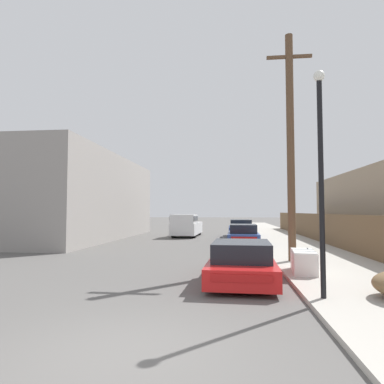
{
  "coord_description": "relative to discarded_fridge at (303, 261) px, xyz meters",
  "views": [
    {
      "loc": [
        1.51,
        -4.89,
        2.08
      ],
      "look_at": [
        0.03,
        8.4,
        2.83
      ],
      "focal_mm": 32.0,
      "sensor_mm": 36.0,
      "label": 1
    }
  ],
  "objects": [
    {
      "name": "ground_plane",
      "position": [
        -3.84,
        -6.5,
        -0.47
      ],
      "size": [
        220.0,
        220.0,
        0.0
      ],
      "primitive_type": "plane",
      "color": "#595654"
    },
    {
      "name": "sidewalk_curb",
      "position": [
        1.46,
        17.0,
        -0.41
      ],
      "size": [
        4.2,
        63.0,
        0.12
      ],
      "primitive_type": "cube",
      "color": "#ADA89E",
      "rests_on": "ground"
    },
    {
      "name": "discarded_fridge",
      "position": [
        0.0,
        0.0,
        0.0
      ],
      "size": [
        0.87,
        1.76,
        0.72
      ],
      "rotation": [
        0.0,
        0.0,
        -0.1
      ],
      "color": "white",
      "rests_on": "sidewalk_curb"
    },
    {
      "name": "parked_sports_car_red",
      "position": [
        -2.0,
        -0.94,
        0.08
      ],
      "size": [
        2.06,
        4.76,
        1.19
      ],
      "rotation": [
        0.0,
        0.0,
        -0.04
      ],
      "color": "red",
      "rests_on": "ground"
    },
    {
      "name": "car_parked_mid",
      "position": [
        -1.56,
        9.38,
        0.14
      ],
      "size": [
        1.86,
        4.16,
        1.29
      ],
      "rotation": [
        0.0,
        0.0,
        -0.02
      ],
      "color": "#2D478C",
      "rests_on": "ground"
    },
    {
      "name": "car_parked_far",
      "position": [
        -1.49,
        16.55,
        0.18
      ],
      "size": [
        1.9,
        4.5,
        1.4
      ],
      "rotation": [
        0.0,
        0.0,
        0.0
      ],
      "color": "#2D478C",
      "rests_on": "ground"
    },
    {
      "name": "pickup_truck",
      "position": [
        -5.9,
        16.39,
        0.44
      ],
      "size": [
        2.13,
        5.41,
        1.82
      ],
      "rotation": [
        0.0,
        0.0,
        3.11
      ],
      "color": "silver",
      "rests_on": "ground"
    },
    {
      "name": "utility_pole",
      "position": [
        0.1,
        2.53,
        4.34
      ],
      "size": [
        1.8,
        0.3,
        9.15
      ],
      "color": "brown",
      "rests_on": "sidewalk_curb"
    },
    {
      "name": "street_lamp",
      "position": [
        -0.25,
        -3.3,
        2.66
      ],
      "size": [
        0.26,
        0.26,
        5.24
      ],
      "color": "black",
      "rests_on": "sidewalk_curb"
    },
    {
      "name": "wooden_fence",
      "position": [
        3.41,
        11.25,
        0.55
      ],
      "size": [
        0.08,
        34.94,
        1.79
      ],
      "primitive_type": "cube",
      "color": "brown",
      "rests_on": "sidewalk_curb"
    },
    {
      "name": "building_left_block",
      "position": [
        -13.89,
        13.65,
        2.62
      ],
      "size": [
        7.0,
        17.73,
        6.18
      ],
      "primitive_type": "cube",
      "color": "gray",
      "rests_on": "ground"
    }
  ]
}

